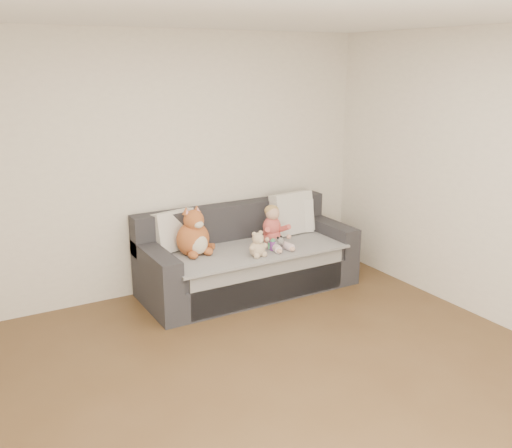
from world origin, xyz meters
The scene contains 10 objects.
room_shell centered at (0.00, 0.42, 1.30)m, with size 5.00×5.00×5.00m.
sofa centered at (0.69, 2.06, 0.31)m, with size 2.20×0.94×0.85m.
cushion_left centered at (0.00, 2.31, 0.67)m, with size 0.46×0.28×0.41m.
cushion_right_back centered at (1.38, 2.22, 0.66)m, with size 0.44×0.30×0.38m.
cushion_right_front centered at (1.33, 2.20, 0.70)m, with size 0.51×0.26×0.46m.
toddler centered at (0.93, 1.93, 0.65)m, with size 0.30×0.43×0.42m.
plush_cat centered at (0.11, 2.08, 0.66)m, with size 0.41×0.37×0.51m.
teddy_bear centered at (0.61, 1.71, 0.58)m, with size 0.21×0.15×0.26m.
plush_cow centered at (0.88, 1.80, 0.54)m, with size 0.12×0.19×0.15m.
sippy_cup centered at (0.84, 1.80, 0.54)m, with size 0.11×0.08×0.12m.
Camera 1 is at (-2.01, -2.81, 2.31)m, focal length 40.00 mm.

